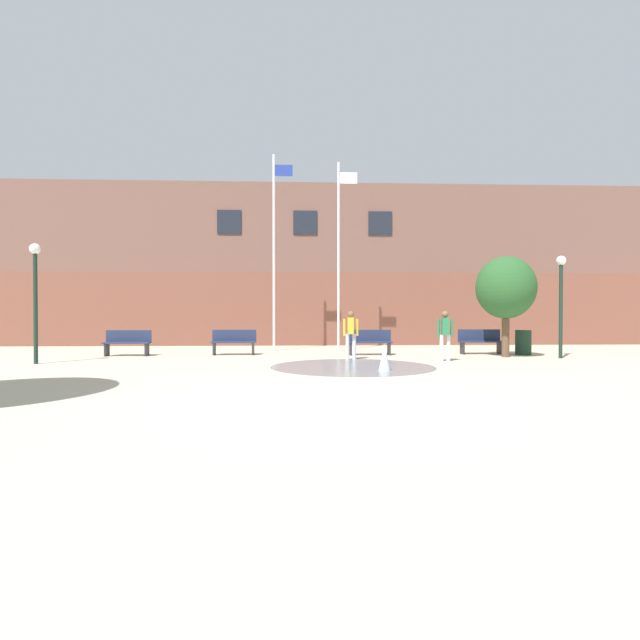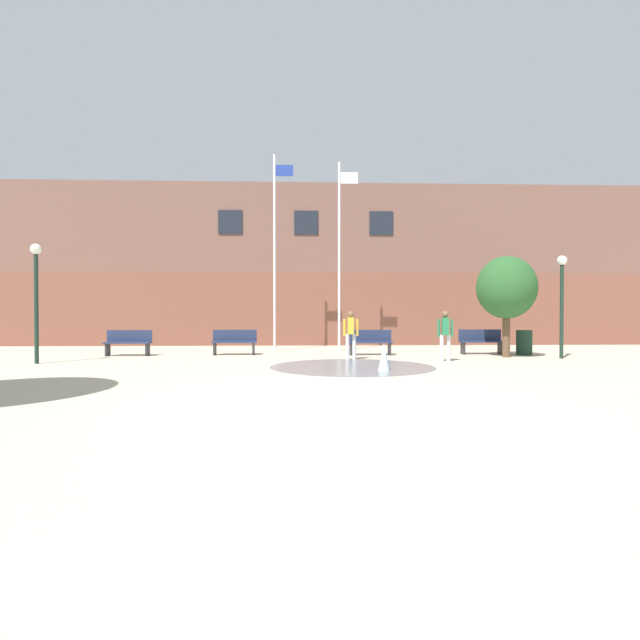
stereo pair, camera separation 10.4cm
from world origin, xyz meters
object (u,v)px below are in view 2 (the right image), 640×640
(flagpole_left, at_px, (275,247))
(park_bench_near_trashcan, at_px, (481,341))
(adult_near_bench, at_px, (445,332))
(lamp_post_right_lane, at_px, (562,290))
(flagpole_right, at_px, (340,251))
(park_bench_far_left, at_px, (128,342))
(trash_can, at_px, (524,343))
(lamp_post_left_lane, at_px, (36,285))
(park_bench_under_left_flagpole, at_px, (234,342))
(park_bench_center, at_px, (370,342))
(street_tree_near_building, at_px, (506,288))
(adult_in_red, at_px, (351,331))

(flagpole_left, bearing_deg, park_bench_near_trashcan, -13.31)
(adult_near_bench, bearing_deg, flagpole_left, 60.84)
(lamp_post_right_lane, bearing_deg, flagpole_right, 152.87)
(flagpole_left, height_order, lamp_post_right_lane, flagpole_left)
(park_bench_far_left, height_order, park_bench_near_trashcan, same)
(park_bench_near_trashcan, distance_m, flagpole_right, 6.48)
(trash_can, bearing_deg, park_bench_near_trashcan, 162.13)
(park_bench_far_left, xyz_separation_m, lamp_post_left_lane, (-1.80, -2.70, 1.90))
(park_bench_under_left_flagpole, bearing_deg, lamp_post_left_lane, -151.98)
(park_bench_center, distance_m, street_tree_near_building, 5.07)
(park_bench_center, xyz_separation_m, park_bench_near_trashcan, (4.18, 0.25, 0.00))
(flagpole_right, bearing_deg, park_bench_center, -65.84)
(park_bench_far_left, distance_m, street_tree_near_building, 13.42)
(flagpole_right, bearing_deg, lamp_post_left_lane, -153.58)
(park_bench_center, bearing_deg, street_tree_near_building, -12.99)
(street_tree_near_building, bearing_deg, park_bench_far_left, 175.29)
(lamp_post_left_lane, bearing_deg, street_tree_near_building, 6.11)
(park_bench_far_left, relative_size, park_bench_center, 1.00)
(park_bench_under_left_flagpole, bearing_deg, adult_near_bench, -21.39)
(park_bench_under_left_flagpole, distance_m, park_bench_near_trashcan, 9.11)
(park_bench_under_left_flagpole, height_order, street_tree_near_building, street_tree_near_building)
(flagpole_right, bearing_deg, flagpole_left, 180.00)
(flagpole_left, xyz_separation_m, lamp_post_left_lane, (-6.93, -4.74, -1.79))
(flagpole_right, xyz_separation_m, lamp_post_right_lane, (7.17, -3.67, -1.74))
(adult_near_bench, distance_m, street_tree_near_building, 3.24)
(adult_near_bench, bearing_deg, lamp_post_right_lane, -68.61)
(park_bench_far_left, xyz_separation_m, adult_in_red, (7.79, -1.79, 0.45))
(flagpole_right, bearing_deg, park_bench_under_left_flagpole, -155.86)
(park_bench_center, height_order, lamp_post_right_lane, lamp_post_right_lane)
(park_bench_under_left_flagpole, xyz_separation_m, trash_can, (10.53, -0.49, -0.03))
(park_bench_far_left, xyz_separation_m, flagpole_left, (5.13, 2.04, 3.69))
(adult_near_bench, height_order, flagpole_left, flagpole_left)
(adult_near_bench, xyz_separation_m, trash_can, (3.56, 2.24, -0.48))
(flagpole_left, height_order, trash_can, flagpole_left)
(park_bench_far_left, relative_size, park_bench_under_left_flagpole, 1.00)
(adult_near_bench, xyz_separation_m, adult_in_red, (-2.91, 0.70, 0.00))
(park_bench_under_left_flagpole, relative_size, park_bench_center, 1.00)
(flagpole_left, bearing_deg, street_tree_near_building, -21.09)
(park_bench_center, bearing_deg, trash_can, -2.16)
(adult_in_red, height_order, street_tree_near_building, street_tree_near_building)
(park_bench_under_left_flagpole, xyz_separation_m, lamp_post_left_lane, (-5.53, -2.94, 1.90))
(adult_near_bench, height_order, street_tree_near_building, street_tree_near_building)
(adult_near_bench, bearing_deg, trash_can, -47.88)
(adult_in_red, height_order, lamp_post_right_lane, lamp_post_right_lane)
(park_bench_center, relative_size, street_tree_near_building, 0.46)
(adult_near_bench, xyz_separation_m, flagpole_left, (-5.57, 4.52, 3.23))
(park_bench_far_left, height_order, lamp_post_right_lane, lamp_post_right_lane)
(park_bench_far_left, xyz_separation_m, flagpole_right, (7.73, 2.04, 3.55))
(park_bench_far_left, xyz_separation_m, trash_can, (14.26, -0.25, -0.03))
(flagpole_right, bearing_deg, street_tree_near_building, -29.58)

